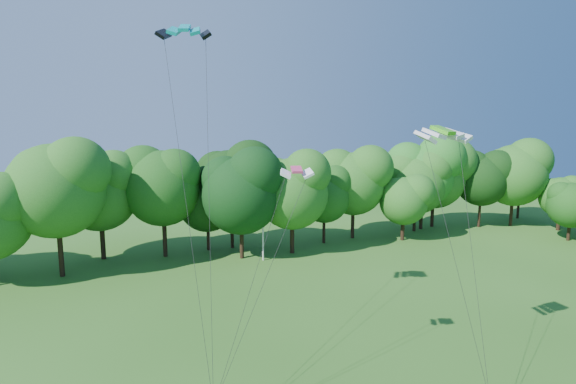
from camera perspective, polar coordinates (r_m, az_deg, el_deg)
name	(u,v)px	position (r m, az deg, el deg)	size (l,w,h in m)	color
utility_pole	(263,227)	(48.45, -3.21, -4.44)	(1.44, 0.30, 7.20)	silver
kite_teal	(185,28)	(29.45, -13.01, 19.64)	(3.38, 2.20, 0.70)	#059599
kite_green	(443,130)	(25.74, 19.06, 7.43)	(3.15, 1.65, 0.54)	green
kite_pink	(297,170)	(23.29, 1.09, 2.87)	(1.85, 1.24, 0.34)	#CB386A
tree_back_center	(241,182)	(48.60, -6.01, 1.21)	(9.29, 9.29, 13.51)	black
tree_back_east	(423,168)	(64.90, 16.81, 2.93)	(9.49, 9.49, 13.80)	#362315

